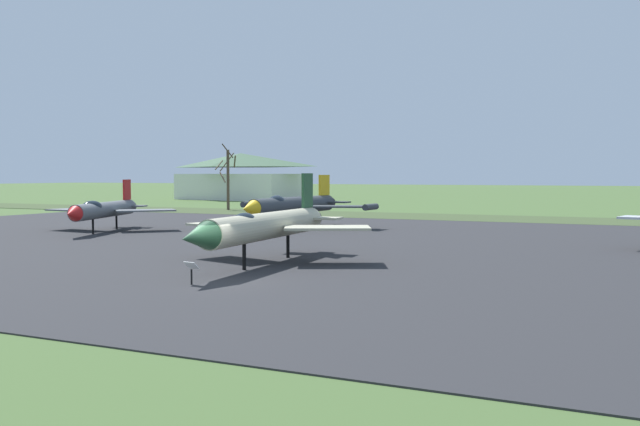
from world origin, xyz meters
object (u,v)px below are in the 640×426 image
object	(u,v)px
jet_fighter_rear_center	(294,205)
jet_fighter_rear_left	(264,226)
info_placard_rear_center	(248,226)
jet_fighter_front_right	(104,209)
info_placard_rear_left	(191,270)
visitor_building	(241,177)

from	to	relation	value
jet_fighter_rear_center	jet_fighter_rear_left	distance (m)	24.20
jet_fighter_rear_center	info_placard_rear_center	xyz separation A→B (m)	(-0.35, -6.96, -1.40)
jet_fighter_front_right	info_placard_rear_left	bearing A→B (deg)	-40.83
visitor_building	jet_fighter_front_right	bearing A→B (deg)	-66.65
jet_fighter_rear_center	info_placard_rear_center	distance (m)	7.11
jet_fighter_front_right	visitor_building	world-z (taller)	visitor_building
info_placard_rear_center	info_placard_rear_left	distance (m)	24.76
jet_fighter_rear_left	visitor_building	size ratio (longest dim) A/B	0.57
info_placard_rear_left	visitor_building	world-z (taller)	visitor_building
jet_fighter_rear_left	info_placard_rear_left	distance (m)	7.29
jet_fighter_rear_center	jet_fighter_front_right	bearing A→B (deg)	-142.72
info_placard_rear_center	visitor_building	xyz separation A→B (m)	(-42.01, 66.66, 3.58)
info_placard_rear_center	jet_fighter_rear_left	bearing A→B (deg)	-56.25
info_placard_rear_left	jet_fighter_rear_center	bearing A→B (deg)	109.54
jet_fighter_rear_center	jet_fighter_rear_left	xyz separation A→B (m)	(9.79, -22.13, -0.05)
info_placard_rear_center	jet_fighter_rear_left	xyz separation A→B (m)	(10.14, -15.17, 1.34)
info_placard_rear_left	jet_fighter_rear_left	bearing A→B (deg)	94.79
jet_fighter_rear_center	info_placard_rear_left	distance (m)	31.09
jet_fighter_front_right	visitor_building	distance (m)	75.42
jet_fighter_rear_center	visitor_building	bearing A→B (deg)	125.36
jet_fighter_rear_center	visitor_building	distance (m)	73.24
info_placard_rear_center	visitor_building	size ratio (longest dim) A/B	0.04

